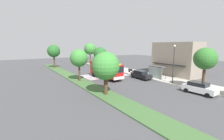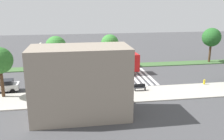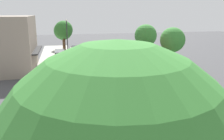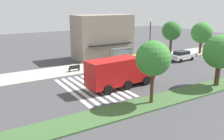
{
  "view_description": "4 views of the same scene",
  "coord_description": "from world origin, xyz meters",
  "px_view_note": "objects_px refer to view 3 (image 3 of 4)",
  "views": [
    {
      "loc": [
        28.57,
        -17.75,
        6.88
      ],
      "look_at": [
        0.78,
        0.13,
        1.63
      ],
      "focal_mm": 24.97,
      "sensor_mm": 36.0,
      "label": 1
    },
    {
      "loc": [
        7.45,
        38.22,
        11.78
      ],
      "look_at": [
        1.52,
        1.42,
        1.62
      ],
      "focal_mm": 39.48,
      "sensor_mm": 36.0,
      "label": 2
    },
    {
      "loc": [
        -27.74,
        7.5,
        8.14
      ],
      "look_at": [
        -0.62,
        1.36,
        1.13
      ],
      "focal_mm": 37.21,
      "sensor_mm": 36.0,
      "label": 3
    },
    {
      "loc": [
        -14.12,
        -23.85,
        9.38
      ],
      "look_at": [
        1.04,
        0.99,
        1.41
      ],
      "focal_mm": 38.83,
      "sensor_mm": 36.0,
      "label": 4
    }
  ],
  "objects_px": {
    "fire_truck": "(130,60)",
    "median_tree_west": "(173,40)",
    "bench_near_shelter": "(63,70)",
    "sidewalk_tree_east": "(63,31)",
    "bus_stop_shelter": "(62,55)",
    "parked_car_mid": "(76,50)",
    "street_lamp": "(67,37)",
    "bench_west_of_shelter": "(64,79)",
    "sidewalk_tree_west": "(80,93)",
    "sidewalk_tree_center": "(64,30)",
    "median_tree_center": "(146,36)",
    "parked_car_west": "(82,63)",
    "fire_hydrant": "(82,116)"
  },
  "relations": [
    {
      "from": "street_lamp",
      "to": "median_tree_west",
      "type": "height_order",
      "value": "street_lamp"
    },
    {
      "from": "sidewalk_tree_east",
      "to": "fire_hydrant",
      "type": "height_order",
      "value": "sidewalk_tree_east"
    },
    {
      "from": "sidewalk_tree_east",
      "to": "median_tree_west",
      "type": "distance_m",
      "value": 27.59
    },
    {
      "from": "bench_west_of_shelter",
      "to": "sidewalk_tree_west",
      "type": "distance_m",
      "value": 15.54
    },
    {
      "from": "street_lamp",
      "to": "fire_hydrant",
      "type": "bearing_deg",
      "value": -179.75
    },
    {
      "from": "street_lamp",
      "to": "sidewalk_tree_east",
      "type": "height_order",
      "value": "street_lamp"
    },
    {
      "from": "fire_truck",
      "to": "parked_car_west",
      "type": "distance_m",
      "value": 7.29
    },
    {
      "from": "parked_car_west",
      "to": "bench_near_shelter",
      "type": "xyz_separation_m",
      "value": [
        -2.47,
        2.76,
        -0.29
      ]
    },
    {
      "from": "bench_near_shelter",
      "to": "sidewalk_tree_east",
      "type": "bearing_deg",
      "value": -1.48
    },
    {
      "from": "street_lamp",
      "to": "fire_hydrant",
      "type": "height_order",
      "value": "street_lamp"
    },
    {
      "from": "fire_truck",
      "to": "bench_near_shelter",
      "type": "distance_m",
      "value": 8.95
    },
    {
      "from": "parked_car_mid",
      "to": "street_lamp",
      "type": "xyz_separation_m",
      "value": [
        -5.74,
        1.8,
        3.25
      ]
    },
    {
      "from": "fire_truck",
      "to": "bus_stop_shelter",
      "type": "height_order",
      "value": "fire_truck"
    },
    {
      "from": "median_tree_west",
      "to": "median_tree_center",
      "type": "height_order",
      "value": "median_tree_west"
    },
    {
      "from": "street_lamp",
      "to": "sidewalk_tree_west",
      "type": "height_order",
      "value": "street_lamp"
    },
    {
      "from": "sidewalk_tree_west",
      "to": "fire_truck",
      "type": "bearing_deg",
      "value": -24.77
    },
    {
      "from": "street_lamp",
      "to": "parked_car_mid",
      "type": "bearing_deg",
      "value": -17.44
    },
    {
      "from": "bench_west_of_shelter",
      "to": "parked_car_mid",
      "type": "bearing_deg",
      "value": -8.45
    },
    {
      "from": "parked_car_west",
      "to": "median_tree_west",
      "type": "bearing_deg",
      "value": -110.23
    },
    {
      "from": "bench_near_shelter",
      "to": "street_lamp",
      "type": "xyz_separation_m",
      "value": [
        8.73,
        -0.96,
        3.53
      ]
    },
    {
      "from": "sidewalk_tree_east",
      "to": "median_tree_west",
      "type": "bearing_deg",
      "value": -149.98
    },
    {
      "from": "parked_car_mid",
      "to": "bench_near_shelter",
      "type": "height_order",
      "value": "parked_car_mid"
    },
    {
      "from": "parked_car_mid",
      "to": "street_lamp",
      "type": "distance_m",
      "value": 6.84
    },
    {
      "from": "sidewalk_tree_center",
      "to": "median_tree_center",
      "type": "xyz_separation_m",
      "value": [
        -6.05,
        -13.8,
        -0.77
      ]
    },
    {
      "from": "parked_car_west",
      "to": "median_tree_west",
      "type": "distance_m",
      "value": 12.99
    },
    {
      "from": "fire_truck",
      "to": "median_tree_center",
      "type": "bearing_deg",
      "value": -35.19
    },
    {
      "from": "bus_stop_shelter",
      "to": "median_tree_west",
      "type": "height_order",
      "value": "median_tree_west"
    },
    {
      "from": "sidewalk_tree_east",
      "to": "fire_hydrant",
      "type": "distance_m",
      "value": 36.19
    },
    {
      "from": "parked_car_west",
      "to": "sidewalk_tree_east",
      "type": "distance_m",
      "value": 19.65
    },
    {
      "from": "fire_truck",
      "to": "median_tree_west",
      "type": "bearing_deg",
      "value": -99.43
    },
    {
      "from": "parked_car_mid",
      "to": "bus_stop_shelter",
      "type": "bearing_deg",
      "value": 161.94
    },
    {
      "from": "bus_stop_shelter",
      "to": "median_tree_center",
      "type": "height_order",
      "value": "median_tree_center"
    },
    {
      "from": "sidewalk_tree_west",
      "to": "median_tree_west",
      "type": "bearing_deg",
      "value": -38.89
    },
    {
      "from": "street_lamp",
      "to": "sidewalk_tree_center",
      "type": "relative_size",
      "value": 1.06
    },
    {
      "from": "bus_stop_shelter",
      "to": "street_lamp",
      "type": "relative_size",
      "value": 0.51
    },
    {
      "from": "bus_stop_shelter",
      "to": "median_tree_west",
      "type": "xyz_separation_m",
      "value": [
        -6.15,
        -14.37,
        2.59
      ]
    },
    {
      "from": "bench_west_of_shelter",
      "to": "fire_hydrant",
      "type": "xyz_separation_m",
      "value": [
        -10.14,
        -1.06,
        -0.1
      ]
    },
    {
      "from": "street_lamp",
      "to": "sidewalk_tree_center",
      "type": "bearing_deg",
      "value": 4.49
    },
    {
      "from": "fire_truck",
      "to": "median_tree_center",
      "type": "distance_m",
      "value": 11.19
    },
    {
      "from": "street_lamp",
      "to": "sidewalk_tree_east",
      "type": "bearing_deg",
      "value": 1.76
    },
    {
      "from": "parked_car_west",
      "to": "bench_near_shelter",
      "type": "distance_m",
      "value": 3.71
    },
    {
      "from": "parked_car_mid",
      "to": "bus_stop_shelter",
      "type": "relative_size",
      "value": 1.29
    },
    {
      "from": "median_tree_west",
      "to": "fire_hydrant",
      "type": "xyz_separation_m",
      "value": [
        -12.12,
        13.3,
        -3.99
      ]
    },
    {
      "from": "fire_truck",
      "to": "fire_hydrant",
      "type": "height_order",
      "value": "fire_truck"
    },
    {
      "from": "bench_near_shelter",
      "to": "bench_west_of_shelter",
      "type": "xyz_separation_m",
      "value": [
        -4.14,
        0.0,
        0.0
      ]
    },
    {
      "from": "parked_car_mid",
      "to": "sidewalk_tree_east",
      "type": "bearing_deg",
      "value": 13.69
    },
    {
      "from": "bench_west_of_shelter",
      "to": "sidewalk_tree_east",
      "type": "distance_m",
      "value": 26.11
    },
    {
      "from": "fire_truck",
      "to": "sidewalk_tree_east",
      "type": "xyz_separation_m",
      "value": [
        23.36,
        8.14,
        2.12
      ]
    },
    {
      "from": "bus_stop_shelter",
      "to": "sidewalk_tree_center",
      "type": "distance_m",
      "value": 10.28
    },
    {
      "from": "parked_car_mid",
      "to": "fire_hydrant",
      "type": "xyz_separation_m",
      "value": [
        -28.75,
        1.7,
        -0.38
      ]
    }
  ]
}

